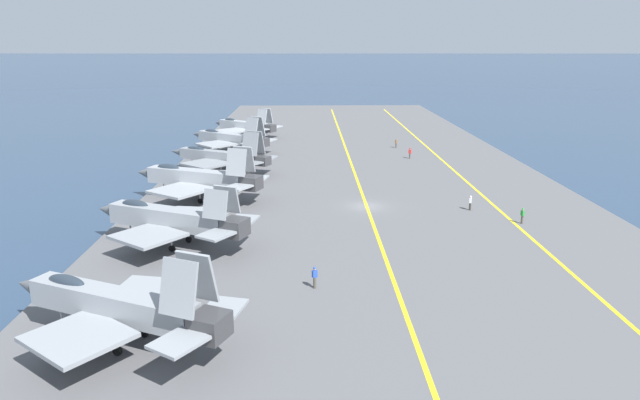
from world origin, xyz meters
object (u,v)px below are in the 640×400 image
at_px(parked_jet_sixth, 230,138).
at_px(crew_brown_vest, 396,143).
at_px(parked_jet_fourth, 198,178).
at_px(crew_blue_vest, 315,276).
at_px(parked_jet_second, 117,305).
at_px(crew_red_vest, 410,153).
at_px(parked_jet_third, 170,219).
at_px(crew_green_vest, 522,215).
at_px(parked_jet_fifth, 221,156).
at_px(crew_white_vest, 470,202).
at_px(parked_jet_seventh, 245,126).

height_order(parked_jet_sixth, crew_brown_vest, parked_jet_sixth).
distance_m(parked_jet_fourth, crew_blue_vest, 29.76).
relative_size(parked_jet_second, crew_red_vest, 9.19).
distance_m(crew_red_vest, crew_brown_vest, 10.01).
distance_m(parked_jet_third, crew_green_vest, 36.21).
bearing_deg(crew_red_vest, parked_jet_fourth, 129.62).
height_order(parked_jet_fourth, parked_jet_fifth, parked_jet_fourth).
relative_size(parked_jet_fourth, crew_blue_vest, 9.54).
bearing_deg(parked_jet_fourth, parked_jet_second, -177.92).
relative_size(parked_jet_third, parked_jet_fourth, 0.96).
bearing_deg(parked_jet_fourth, crew_white_vest, -99.17).
height_order(parked_jet_second, parked_jet_sixth, parked_jet_second).
xyz_separation_m(parked_jet_fourth, crew_green_vest, (-10.26, -36.05, -1.81)).
bearing_deg(parked_jet_third, parked_jet_fifth, -0.25).
height_order(parked_jet_third, crew_blue_vest, parked_jet_third).
distance_m(parked_jet_fifth, crew_red_vest, 31.37).
bearing_deg(parked_jet_fifth, parked_jet_sixth, 2.75).
xyz_separation_m(parked_jet_sixth, parked_jet_seventh, (16.94, -0.78, -0.22)).
bearing_deg(parked_jet_seventh, crew_brown_vest, -114.61).
xyz_separation_m(parked_jet_sixth, crew_green_vest, (-41.57, -36.30, -1.52)).
bearing_deg(parked_jet_fifth, crew_blue_vest, -162.19).
bearing_deg(parked_jet_fifth, crew_white_vest, -122.70).
bearing_deg(parked_jet_sixth, parked_jet_fourth, -179.53).
height_order(parked_jet_fourth, crew_white_vest, parked_jet_fourth).
bearing_deg(parked_jet_fourth, parked_jet_fifth, -2.02).
bearing_deg(parked_jet_fifth, crew_green_vest, -125.41).
bearing_deg(parked_jet_sixth, parked_jet_second, -178.69).
distance_m(parked_jet_third, parked_jet_fourth, 16.30).
bearing_deg(crew_brown_vest, crew_red_vest, -175.62).
relative_size(parked_jet_seventh, crew_blue_vest, 8.31).
bearing_deg(parked_jet_fifth, crew_brown_vest, -55.33).
xyz_separation_m(parked_jet_fourth, crew_blue_vest, (-26.31, -13.80, -1.77)).
distance_m(parked_jet_fifth, parked_jet_sixth, 16.34).
bearing_deg(parked_jet_seventh, parked_jet_fourth, 179.38).
relative_size(parked_jet_seventh, crew_white_vest, 8.69).
height_order(parked_jet_fifth, crew_blue_vest, parked_jet_fifth).
bearing_deg(parked_jet_fourth, parked_jet_third, -178.62).
distance_m(parked_jet_sixth, crew_red_vest, 31.15).
height_order(crew_white_vest, crew_green_vest, crew_green_vest).
height_order(parked_jet_second, crew_red_vest, parked_jet_second).
xyz_separation_m(parked_jet_seventh, crew_green_vest, (-58.51, -35.53, -1.30)).
relative_size(parked_jet_fifth, crew_brown_vest, 9.90).
height_order(parked_jet_third, crew_green_vest, parked_jet_third).
height_order(crew_red_vest, crew_blue_vest, crew_blue_vest).
bearing_deg(crew_green_vest, crew_red_vest, 9.39).
distance_m(parked_jet_fourth, crew_brown_vest, 45.77).
bearing_deg(crew_white_vest, parked_jet_third, 109.48).
xyz_separation_m(parked_jet_fifth, crew_white_vest, (-20.14, -31.38, -1.53)).
height_order(parked_jet_third, crew_red_vest, parked_jet_third).
distance_m(parked_jet_sixth, parked_jet_seventh, 16.95).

